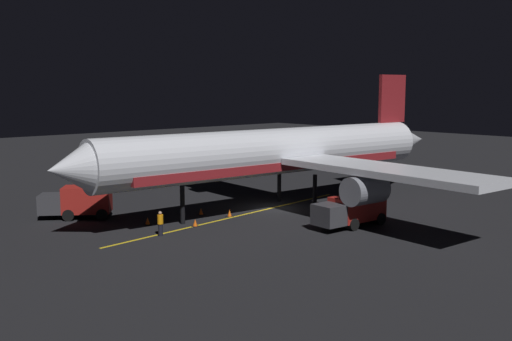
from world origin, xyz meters
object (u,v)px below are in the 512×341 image
Objects in this scene: traffic_cone_near_left at (195,223)px; traffic_cone_near_right at (148,221)px; ground_crew_worker at (160,223)px; baggage_truck at (80,202)px; traffic_cone_far at (230,214)px; catering_truck at (351,211)px; airliner at (279,154)px; traffic_cone_under_wing at (201,212)px.

traffic_cone_near_left is 1.00× the size of traffic_cone_near_right.
ground_crew_worker reaches higher than traffic_cone_near_right.
baggage_truck is 10.13× the size of traffic_cone_far.
airliner is at bearing -5.56° from catering_truck.
catering_truck is 11.19× the size of traffic_cone_near_left.
baggage_truck is at bearing 39.55° from catering_truck.
airliner is 13.41m from ground_crew_worker.
traffic_cone_far is (0.29, 5.27, -4.46)m from airliner.
baggage_truck is 0.91× the size of catering_truck.
airliner reaches higher than catering_truck.
baggage_truck reaches higher than ground_crew_worker.
airliner reaches higher than ground_crew_worker.
airliner is 12.64m from traffic_cone_near_right.
traffic_cone_near_right is at bearing 44.97° from catering_truck.
baggage_truck is 9.88m from traffic_cone_near_left.
airliner is 71.55× the size of traffic_cone_near_right.
airliner is at bearing -93.13° from traffic_cone_far.
airliner is at bearing -101.50° from traffic_cone_near_right.
airliner reaches higher than baggage_truck.
traffic_cone_near_right is at bearing 90.68° from traffic_cone_under_wing.
ground_crew_worker reaches higher than traffic_cone_near_left.
traffic_cone_near_left is 1.00× the size of traffic_cone_far.
airliner is 10.35m from traffic_cone_near_left.
catering_truck is 11.19× the size of traffic_cone_near_right.
traffic_cone_near_right is 6.65m from traffic_cone_far.
baggage_truck is 6.26m from traffic_cone_near_right.
traffic_cone_near_left is at bearing 136.56° from traffic_cone_under_wing.
traffic_cone_far is at bearing 27.05° from catering_truck.
baggage_truck is (7.90, 14.30, -3.44)m from airliner.
traffic_cone_near_left is at bearing 93.44° from airliner.
traffic_cone_near_right is (10.78, 10.77, -0.93)m from catering_truck.
catering_truck is 9.83m from traffic_cone_far.
airliner reaches higher than traffic_cone_near_left.
traffic_cone_near_left is 3.70m from traffic_cone_near_right.
airliner is at bearing -110.41° from traffic_cone_under_wing.
ground_crew_worker is at bearing 161.36° from traffic_cone_near_right.
catering_truck is 3.54× the size of ground_crew_worker.
traffic_cone_near_left is at bearing -79.38° from ground_crew_worker.
traffic_cone_near_left is at bearing 101.82° from traffic_cone_far.
ground_crew_worker is 7.70m from traffic_cone_far.
ground_crew_worker is 3.82m from traffic_cone_near_right.
traffic_cone_far is (8.71, 4.45, -0.93)m from catering_truck.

